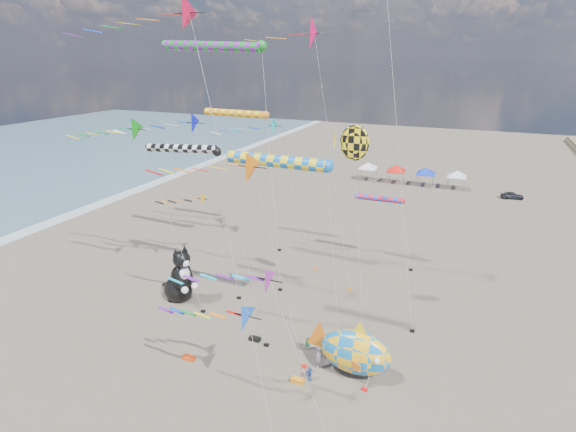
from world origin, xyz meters
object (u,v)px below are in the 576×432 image
(cat_inflatable, at_px, (179,273))
(child_green, at_px, (308,344))
(fish_inflatable, at_px, (355,352))
(parked_car, at_px, (512,195))
(person_adult, at_px, (320,358))
(child_blue, at_px, (309,374))

(cat_inflatable, distance_m, child_green, 13.64)
(fish_inflatable, height_order, parked_car, fish_inflatable)
(fish_inflatable, xyz_separation_m, person_adult, (-2.44, -0.07, -1.22))
(cat_inflatable, xyz_separation_m, fish_inflatable, (17.26, -4.01, -0.68))
(cat_inflatable, relative_size, child_blue, 4.84)
(cat_inflatable, relative_size, parked_car, 1.68)
(cat_inflatable, relative_size, person_adult, 3.18)
(fish_inflatable, xyz_separation_m, child_green, (-4.01, 1.68, -1.56))
(fish_inflatable, xyz_separation_m, parked_car, (11.92, 50.19, -1.53))
(child_blue, xyz_separation_m, parked_car, (14.62, 51.72, -0.01))
(fish_inflatable, distance_m, child_green, 4.62)
(cat_inflatable, bearing_deg, person_adult, 5.44)
(child_green, height_order, child_blue, child_blue)
(child_green, xyz_separation_m, child_blue, (1.31, -3.21, 0.04))
(person_adult, distance_m, parked_car, 52.27)
(parked_car, bearing_deg, cat_inflatable, 137.83)
(person_adult, bearing_deg, child_green, 100.29)
(fish_inflatable, relative_size, parked_car, 2.01)
(cat_inflatable, xyz_separation_m, child_blue, (14.56, -5.54, -2.20))
(fish_inflatable, bearing_deg, child_blue, -150.42)
(child_green, relative_size, child_blue, 0.92)
(person_adult, xyz_separation_m, child_blue, (-0.26, -1.46, -0.30))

